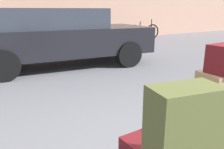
# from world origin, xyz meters

# --- Properties ---
(suitcase_tan_rear_left) EXTENTS (0.44, 0.30, 0.63)m
(suitcase_tan_rear_left) POSITION_xyz_m (0.25, 0.00, 0.65)
(suitcase_tan_rear_left) COLOR #9E7F56
(suitcase_tan_rear_left) RESTS_ON luggage_cart
(suitcase_olive_front_right) EXTENTS (0.39, 0.26, 0.68)m
(suitcase_olive_front_right) POSITION_xyz_m (-0.40, -0.19, 0.68)
(suitcase_olive_front_right) COLOR #4C5128
(suitcase_olive_front_right) RESTS_ON luggage_cart
(parked_car) EXTENTS (4.45, 2.23, 1.42)m
(parked_car) POSITION_xyz_m (0.57, 4.70, 0.76)
(parked_car) COLOR black
(parked_car) RESTS_ON ground_plane
(bicycle_leaning) EXTENTS (1.76, 0.20, 0.96)m
(bicycle_leaning) POSITION_xyz_m (5.70, 7.90, 0.37)
(bicycle_leaning) COLOR black
(bicycle_leaning) RESTS_ON ground_plane
(bollard_kerb_near) EXTENTS (0.24, 0.24, 0.59)m
(bollard_kerb_near) POSITION_xyz_m (2.31, 6.49, 0.30)
(bollard_kerb_near) COLOR #72665B
(bollard_kerb_near) RESTS_ON ground_plane
(bollard_kerb_mid) EXTENTS (0.24, 0.24, 0.59)m
(bollard_kerb_mid) POSITION_xyz_m (3.66, 6.49, 0.30)
(bollard_kerb_mid) COLOR #72665B
(bollard_kerb_mid) RESTS_ON ground_plane
(bollard_kerb_far) EXTENTS (0.24, 0.24, 0.59)m
(bollard_kerb_far) POSITION_xyz_m (4.91, 6.49, 0.30)
(bollard_kerb_far) COLOR #72665B
(bollard_kerb_far) RESTS_ON ground_plane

